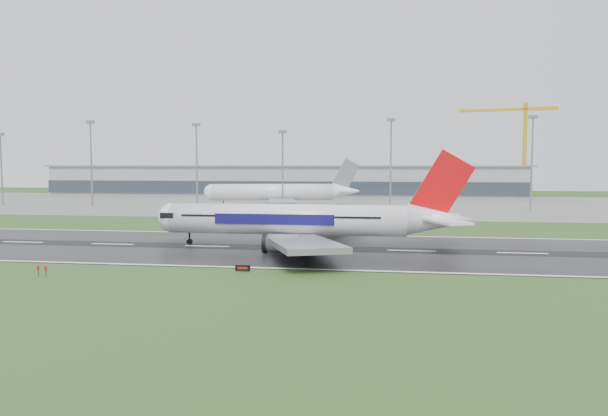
# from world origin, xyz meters

# --- Properties ---
(ground) EXTENTS (520.00, 520.00, 0.00)m
(ground) POSITION_xyz_m (0.00, 0.00, 0.00)
(ground) COLOR #264A1B
(ground) RESTS_ON ground
(runway) EXTENTS (400.00, 45.00, 0.10)m
(runway) POSITION_xyz_m (0.00, 0.00, 0.05)
(runway) COLOR black
(runway) RESTS_ON ground
(apron) EXTENTS (400.00, 130.00, 0.08)m
(apron) POSITION_xyz_m (0.00, 125.00, 0.04)
(apron) COLOR slate
(apron) RESTS_ON ground
(terminal) EXTENTS (240.00, 36.00, 15.00)m
(terminal) POSITION_xyz_m (0.00, 185.00, 7.50)
(terminal) COLOR gray
(terminal) RESTS_ON ground
(main_airliner) EXTENTS (61.67, 58.73, 18.21)m
(main_airliner) POSITION_xyz_m (40.12, 2.10, 9.20)
(main_airliner) COLOR white
(main_airliner) RESTS_ON runway
(parked_airliner) EXTENTS (71.34, 68.12, 17.83)m
(parked_airliner) POSITION_xyz_m (13.59, 107.82, 8.99)
(parked_airliner) COLOR white
(parked_airliner) RESTS_ON apron
(tower_crane) EXTENTS (47.59, 12.99, 47.29)m
(tower_crane) POSITION_xyz_m (123.60, 200.00, 23.64)
(tower_crane) COLOR gold
(tower_crane) RESTS_ON ground
(runway_sign) EXTENTS (2.31, 0.64, 1.04)m
(runway_sign) POSITION_xyz_m (33.85, -24.96, 0.52)
(runway_sign) COLOR black
(runway_sign) RESTS_ON ground
(floodmast_0) EXTENTS (0.64, 0.64, 27.61)m
(floodmast_0) POSITION_xyz_m (-97.85, 100.00, 13.81)
(floodmast_0) COLOR gray
(floodmast_0) RESTS_ON ground
(floodmast_1) EXTENTS (0.64, 0.64, 32.03)m
(floodmast_1) POSITION_xyz_m (-59.31, 100.00, 16.02)
(floodmast_1) COLOR gray
(floodmast_1) RESTS_ON ground
(floodmast_2) EXTENTS (0.64, 0.64, 30.53)m
(floodmast_2) POSITION_xyz_m (-16.64, 100.00, 15.26)
(floodmast_2) COLOR gray
(floodmast_2) RESTS_ON ground
(floodmast_3) EXTENTS (0.64, 0.64, 27.67)m
(floodmast_3) POSITION_xyz_m (16.38, 100.00, 13.83)
(floodmast_3) COLOR gray
(floodmast_3) RESTS_ON ground
(floodmast_4) EXTENTS (0.64, 0.64, 31.56)m
(floodmast_4) POSITION_xyz_m (55.89, 100.00, 15.78)
(floodmast_4) COLOR gray
(floodmast_4) RESTS_ON ground
(floodmast_5) EXTENTS (0.64, 0.64, 32.01)m
(floodmast_5) POSITION_xyz_m (104.23, 100.00, 16.00)
(floodmast_5) COLOR gray
(floodmast_5) RESTS_ON ground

